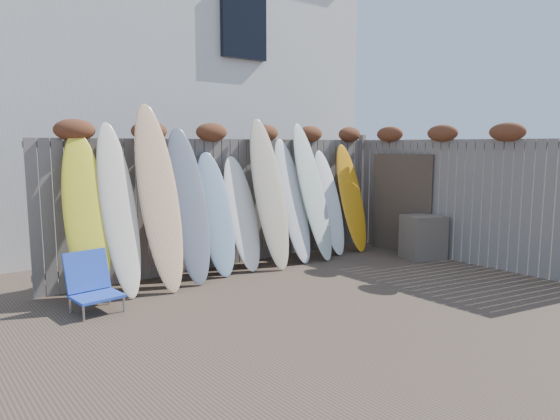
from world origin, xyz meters
TOP-DOWN VIEW (x-y plane):
  - ground at (0.00, 0.00)m, footprint 80.00×80.00m
  - back_fence at (0.06, 2.39)m, footprint 6.05×0.28m
  - right_fence at (2.99, 0.25)m, footprint 0.28×4.40m
  - house at (0.50, 6.50)m, footprint 8.50×5.50m
  - beach_chair at (-2.55, 1.52)m, footprint 0.55×0.59m
  - wooden_crate at (2.71, 0.72)m, footprint 0.78×0.72m
  - lattice_panel at (2.88, 1.33)m, footprint 0.20×1.16m
  - surfboard_0 at (-2.43, 1.98)m, footprint 0.59×0.78m
  - surfboard_1 at (-2.03, 1.95)m, footprint 0.46×0.79m
  - surfboard_2 at (-1.50, 1.89)m, footprint 0.57×0.88m
  - surfboard_3 at (-1.05, 1.94)m, footprint 0.61×0.81m
  - surfboard_4 at (-0.56, 2.02)m, footprint 0.57×0.67m
  - surfboard_5 at (-0.09, 2.02)m, footprint 0.55×0.65m
  - surfboard_6 at (0.35, 1.91)m, footprint 0.60×0.86m
  - surfboard_7 at (0.86, 1.95)m, footprint 0.58×0.75m
  - surfboard_8 at (1.26, 1.91)m, footprint 0.62×0.85m
  - surfboard_9 at (1.74, 2.00)m, footprint 0.50×0.65m
  - surfboard_10 at (2.26, 1.97)m, footprint 0.55×0.72m

SIDE VIEW (x-z plane):
  - ground at x=0.00m, z-range 0.00..0.00m
  - beach_chair at x=-2.55m, z-range -0.02..0.66m
  - wooden_crate at x=2.71m, z-range 0.00..0.73m
  - surfboard_5 at x=-0.09m, z-range 0.00..1.75m
  - lattice_panel at x=2.88m, z-range 0.00..1.75m
  - surfboard_4 at x=-0.56m, z-range 0.00..1.82m
  - surfboard_9 at x=1.74m, z-range 0.00..1.82m
  - surfboard_10 at x=2.26m, z-range 0.00..1.93m
  - surfboard_7 at x=0.86m, z-range 0.00..2.02m
  - surfboard_0 at x=-2.43m, z-range 0.00..2.09m
  - surfboard_3 at x=-1.05m, z-range 0.00..2.17m
  - surfboard_1 at x=-2.03m, z-range 0.00..2.22m
  - surfboard_8 at x=1.26m, z-range 0.00..2.28m
  - right_fence at x=2.99m, z-range 0.02..2.26m
  - surfboard_6 at x=0.35m, z-range 0.00..2.33m
  - back_fence at x=0.06m, z-range 0.06..2.30m
  - surfboard_2 at x=-1.50m, z-range 0.00..2.48m
  - house at x=0.50m, z-range 0.04..6.36m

